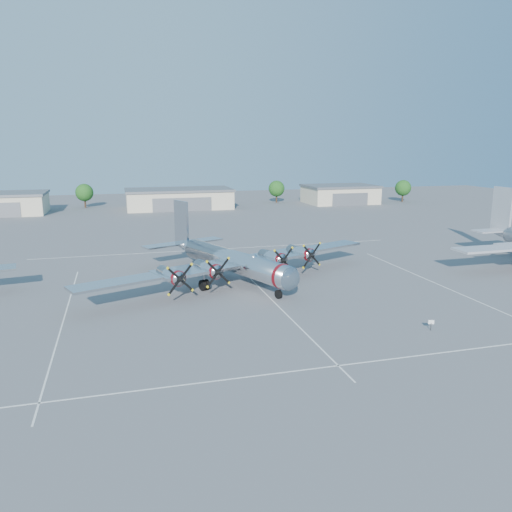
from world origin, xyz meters
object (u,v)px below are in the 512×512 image
object	(u,v)px
hangar_center	(179,198)
hangar_east	(340,194)
tree_east	(277,189)
tree_far_east	(403,188)
info_placard	(431,323)
tree_west	(84,193)
main_bomber_b29	(229,281)

from	to	relation	value
hangar_center	hangar_east	xyz separation A→B (m)	(48.00, 0.00, 0.00)
hangar_center	tree_east	distance (m)	30.64
tree_far_east	info_placard	distance (m)	112.46
info_placard	tree_far_east	bearing A→B (deg)	83.58
hangar_east	tree_far_east	world-z (taller)	tree_far_east
tree_far_east	info_placard	bearing A→B (deg)	-120.10
tree_west	tree_east	xyz separation A→B (m)	(55.00, -2.00, 0.00)
hangar_center	tree_far_east	distance (m)	68.05
hangar_center	info_placard	world-z (taller)	hangar_center
tree_far_east	info_placard	world-z (taller)	tree_far_east
hangar_center	tree_west	bearing A→B (deg)	162.18
hangar_center	tree_west	size ratio (longest dim) A/B	4.31
main_bomber_b29	info_placard	distance (m)	26.63
hangar_east	tree_west	xyz separation A→B (m)	(-73.00, 8.04, 1.51)
tree_far_east	hangar_east	bearing A→B (deg)	174.39
hangar_center	tree_east	size ratio (longest dim) A/B	4.31
tree_east	main_bomber_b29	xyz separation A→B (m)	(-32.83, -82.89, -4.22)
hangar_center	tree_far_east	bearing A→B (deg)	-1.65
main_bomber_b29	tree_west	bearing A→B (deg)	82.48
hangar_east	info_placard	bearing A→B (deg)	-110.14
tree_west	main_bomber_b29	world-z (taller)	tree_west
hangar_east	main_bomber_b29	size ratio (longest dim) A/B	0.49
tree_west	tree_far_east	size ratio (longest dim) A/B	1.00
info_placard	hangar_east	bearing A→B (deg)	93.55
hangar_center	info_placard	bearing A→B (deg)	-83.32
tree_west	tree_east	world-z (taller)	same
tree_far_east	main_bomber_b29	size ratio (longest dim) A/B	0.16
info_placard	main_bomber_b29	bearing A→B (deg)	146.57
tree_east	tree_far_east	bearing A→B (deg)	-11.89
tree_east	tree_west	bearing A→B (deg)	177.92
hangar_center	hangar_east	distance (m)	48.00
hangar_center	info_placard	xyz separation A→B (m)	(11.62, -99.21, -1.99)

